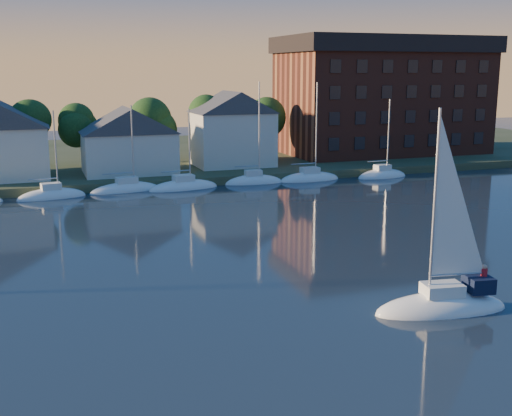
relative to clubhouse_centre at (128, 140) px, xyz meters
name	(u,v)px	position (x,y,z in m)	size (l,w,h in m)	color
ground	(449,372)	(6.00, -57.00, -5.13)	(260.00, 260.00, 0.00)	black
shoreline_land	(152,160)	(6.00, 18.00, -5.13)	(160.00, 50.00, 2.00)	#333F25
wooden_dock	(186,184)	(6.00, -5.00, -5.13)	(120.00, 3.00, 1.00)	brown
clubhouse_centre	(128,140)	(0.00, 0.00, 0.00)	(11.55, 8.40, 8.08)	silver
clubhouse_east	(232,128)	(14.00, 2.00, 0.87)	(10.50, 8.40, 9.80)	silver
condo_block	(382,95)	(40.00, 7.95, 4.66)	(31.00, 17.00, 17.40)	brown
tree_line	(181,118)	(8.00, 6.00, 2.04)	(93.40, 5.40, 8.90)	#332317
moored_fleet	(123,192)	(-2.00, -8.00, -5.03)	(71.50, 2.40, 12.05)	white
hero_sailboat	(444,302)	(10.32, -50.48, -4.59)	(8.25, 3.72, 12.66)	white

